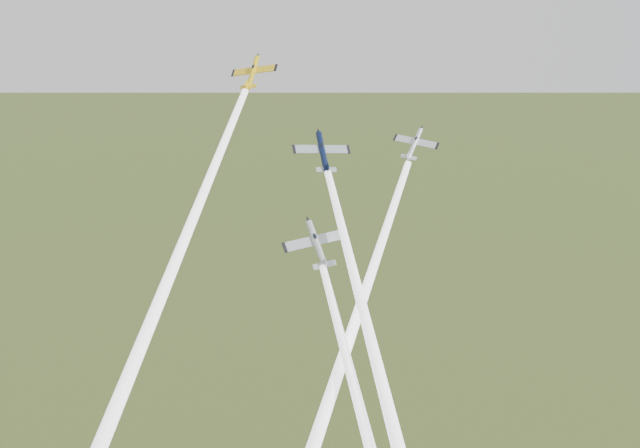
# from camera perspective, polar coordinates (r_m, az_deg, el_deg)

# --- Properties ---
(plane_yellow) EXTENTS (7.96, 7.99, 6.71)m
(plane_yellow) POSITION_cam_1_polar(r_m,az_deg,el_deg) (113.26, -4.80, 10.70)
(plane_yellow) COLOR yellow
(smoke_trail_yellow) EXTENTS (19.94, 51.45, 53.09)m
(smoke_trail_yellow) POSITION_cam_1_polar(r_m,az_deg,el_deg) (96.82, -12.34, -7.80)
(smoke_trail_yellow) COLOR white
(plane_navy) EXTENTS (9.54, 9.06, 6.94)m
(plane_navy) POSITION_cam_1_polar(r_m,az_deg,el_deg) (107.42, 0.18, 5.15)
(plane_navy) COLOR #0B1533
(smoke_trail_navy) EXTENTS (21.06, 50.22, 52.27)m
(smoke_trail_navy) POSITION_cam_1_polar(r_m,az_deg,el_deg) (92.71, 5.50, -15.20)
(smoke_trail_navy) COLOR white
(plane_silver_right) EXTENTS (8.45, 7.27, 5.98)m
(plane_silver_right) POSITION_cam_1_polar(r_m,az_deg,el_deg) (112.62, 6.75, 5.70)
(plane_silver_right) COLOR silver
(smoke_trail_silver_right) EXTENTS (21.76, 47.65, 50.13)m
(smoke_trail_silver_right) POSITION_cam_1_polar(r_m,az_deg,el_deg) (97.94, 0.65, -12.37)
(smoke_trail_silver_right) COLOR white
(plane_silver_low) EXTENTS (11.24, 9.59, 8.04)m
(plane_silver_low) POSITION_cam_1_polar(r_m,az_deg,el_deg) (103.02, -0.23, -1.43)
(plane_silver_low) COLOR #AFB8BD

